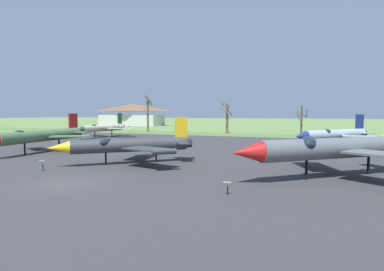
# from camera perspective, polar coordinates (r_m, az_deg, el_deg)

# --- Properties ---
(ground_plane) EXTENTS (600.00, 600.00, 0.00)m
(ground_plane) POSITION_cam_1_polar(r_m,az_deg,el_deg) (23.35, -22.10, -8.32)
(ground_plane) COLOR #607F42
(asphalt_apron) EXTENTS (108.68, 58.83, 0.05)m
(asphalt_apron) POSITION_cam_1_polar(r_m,az_deg,el_deg) (37.86, -3.17, -3.31)
(asphalt_apron) COLOR #333335
(asphalt_apron) RESTS_ON ground
(grass_verge_strip) EXTENTS (168.68, 12.00, 0.06)m
(grass_verge_strip) POSITION_cam_1_polar(r_m,az_deg,el_deg) (71.38, 8.99, 0.13)
(grass_verge_strip) COLOR #517039
(grass_verge_strip) RESTS_ON ground
(jet_fighter_front_left) EXTENTS (11.22, 15.21, 4.91)m
(jet_fighter_front_left) POSITION_cam_1_polar(r_m,az_deg,el_deg) (42.83, -26.16, 0.01)
(jet_fighter_front_left) COLOR #4C6B47
(jet_fighter_front_left) RESTS_ON ground
(jet_fighter_front_right) EXTENTS (14.34, 13.27, 5.59)m
(jet_fighter_front_right) POSITION_cam_1_polar(r_m,az_deg,el_deg) (25.66, 24.86, -2.05)
(jet_fighter_front_right) COLOR #565B60
(jet_fighter_front_right) RESTS_ON ground
(info_placard_front_right) EXTENTS (0.50, 0.27, 0.84)m
(info_placard_front_right) POSITION_cam_1_polar(r_m,az_deg,el_deg) (18.77, 6.61, -9.40)
(info_placard_front_right) COLOR black
(info_placard_front_right) RESTS_ON ground
(jet_fighter_rear_center) EXTENTS (11.74, 12.71, 4.78)m
(jet_fighter_rear_center) POSITION_cam_1_polar(r_m,az_deg,el_deg) (46.40, 24.92, 0.19)
(jet_fighter_rear_center) COLOR #8EA3B2
(jet_fighter_rear_center) RESTS_ON ground
(info_placard_rear_center) EXTENTS (0.64, 0.28, 1.08)m
(info_placard_rear_center) POSITION_cam_1_polar(r_m,az_deg,el_deg) (38.84, 18.49, -2.33)
(info_placard_rear_center) COLOR black
(info_placard_rear_center) RESTS_ON ground
(jet_fighter_rear_left) EXTENTS (12.04, 14.13, 4.99)m
(jet_fighter_rear_left) POSITION_cam_1_polar(r_m,az_deg,el_deg) (65.18, -16.17, 1.39)
(jet_fighter_rear_left) COLOR #B7B293
(jet_fighter_rear_left) RESTS_ON ground
(info_placard_rear_left) EXTENTS (0.62, 0.29, 0.88)m
(info_placard_rear_left) POSITION_cam_1_polar(r_m,az_deg,el_deg) (60.55, -19.99, -0.26)
(info_placard_rear_left) COLOR black
(info_placard_rear_left) RESTS_ON ground
(jet_fighter_rear_right) EXTENTS (11.65, 11.42, 4.52)m
(jet_fighter_rear_right) POSITION_cam_1_polar(r_m,az_deg,el_deg) (30.31, -11.75, -1.74)
(jet_fighter_rear_right) COLOR #33383D
(jet_fighter_rear_right) RESTS_ON ground
(info_placard_rear_right) EXTENTS (0.57, 0.29, 0.93)m
(info_placard_rear_right) POSITION_cam_1_polar(r_m,az_deg,el_deg) (29.09, -25.93, -4.85)
(info_placard_rear_right) COLOR black
(info_placard_rear_right) RESTS_ON ground
(bare_tree_far_left) EXTENTS (2.18, 1.79, 9.79)m
(bare_tree_far_left) POSITION_cam_1_polar(r_m,az_deg,el_deg) (83.38, -8.17, 4.01)
(bare_tree_far_left) COLOR brown
(bare_tree_far_left) RESTS_ON ground
(bare_tree_left_of_center) EXTENTS (3.00, 2.63, 7.85)m
(bare_tree_left_of_center) POSITION_cam_1_polar(r_m,az_deg,el_deg) (76.42, 6.49, 3.47)
(bare_tree_left_of_center) COLOR brown
(bare_tree_left_of_center) RESTS_ON ground
(bare_tree_center) EXTENTS (2.56, 2.52, 6.72)m
(bare_tree_center) POSITION_cam_1_polar(r_m,az_deg,el_deg) (76.07, 19.63, 2.88)
(bare_tree_center) COLOR brown
(bare_tree_center) RESTS_ON ground
(visitor_building) EXTENTS (27.58, 10.43, 8.95)m
(visitor_building) POSITION_cam_1_polar(r_m,az_deg,el_deg) (129.54, -11.18, 3.83)
(visitor_building) COLOR beige
(visitor_building) RESTS_ON ground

